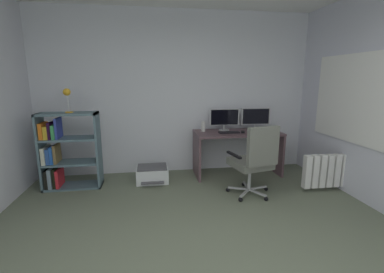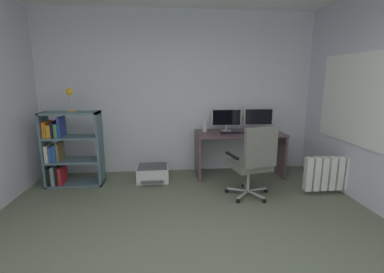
# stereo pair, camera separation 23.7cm
# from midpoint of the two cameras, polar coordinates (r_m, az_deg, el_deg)

# --- Properties ---
(wall_back) EXTENTS (4.66, 0.10, 2.75)m
(wall_back) POSITION_cam_midpoint_polar(r_m,az_deg,el_deg) (4.77, -4.77, 8.95)
(wall_back) COLOR silver
(wall_back) RESTS_ON ground
(window_pane) EXTENTS (0.01, 1.36, 1.13)m
(window_pane) POSITION_cam_midpoint_polar(r_m,az_deg,el_deg) (4.37, 29.05, 7.04)
(window_pane) COLOR white
(window_frame) EXTENTS (0.02, 1.44, 1.21)m
(window_frame) POSITION_cam_midpoint_polar(r_m,az_deg,el_deg) (4.37, 28.97, 7.04)
(window_frame) COLOR white
(desk) EXTENTS (1.44, 0.67, 0.75)m
(desk) POSITION_cam_midpoint_polar(r_m,az_deg,el_deg) (4.68, 8.04, -1.40)
(desk) COLOR #573E45
(desk) RESTS_ON ground
(monitor_main) EXTENTS (0.51, 0.18, 0.37)m
(monitor_main) POSITION_cam_midpoint_polar(r_m,az_deg,el_deg) (4.70, 5.39, 3.88)
(monitor_main) COLOR #B2B5B7
(monitor_main) RESTS_ON desk
(monitor_secondary) EXTENTS (0.50, 0.18, 0.38)m
(monitor_secondary) POSITION_cam_midpoint_polar(r_m,az_deg,el_deg) (4.87, 11.86, 3.99)
(monitor_secondary) COLOR #B2B5B7
(monitor_secondary) RESTS_ON desk
(keyboard) EXTENTS (0.34, 0.14, 0.02)m
(keyboard) POSITION_cam_midpoint_polar(r_m,az_deg,el_deg) (4.51, 6.33, 0.86)
(keyboard) COLOR black
(keyboard) RESTS_ON desk
(computer_mouse) EXTENTS (0.09, 0.11, 0.03)m
(computer_mouse) POSITION_cam_midpoint_polar(r_m,az_deg,el_deg) (4.55, 9.16, 0.96)
(computer_mouse) COLOR black
(computer_mouse) RESTS_ON desk
(desktop_speaker) EXTENTS (0.07, 0.07, 0.17)m
(desktop_speaker) POSITION_cam_midpoint_polar(r_m,az_deg,el_deg) (4.60, 0.91, 2.09)
(desktop_speaker) COLOR silver
(desktop_speaker) RESTS_ON desk
(office_chair) EXTENTS (0.64, 0.68, 1.03)m
(office_chair) POSITION_cam_midpoint_polar(r_m,az_deg,el_deg) (3.79, 11.26, -4.65)
(office_chair) COLOR #B7BABC
(office_chair) RESTS_ON ground
(bookshelf) EXTENTS (0.84, 0.34, 1.15)m
(bookshelf) POSITION_cam_midpoint_polar(r_m,az_deg,el_deg) (4.54, -26.85, -3.02)
(bookshelf) COLOR slate
(bookshelf) RESTS_ON ground
(desk_lamp) EXTENTS (0.11, 0.11, 0.35)m
(desk_lamp) POSITION_cam_midpoint_polar(r_m,az_deg,el_deg) (4.37, -26.21, 7.79)
(desk_lamp) COLOR gold
(desk_lamp) RESTS_ON bookshelf
(printer) EXTENTS (0.50, 0.47, 0.26)m
(printer) POSITION_cam_midpoint_polar(r_m,az_deg,el_deg) (4.46, -9.86, -7.81)
(printer) COLOR silver
(printer) RESTS_ON ground
(radiator) EXTENTS (1.02, 0.10, 0.49)m
(radiator) POSITION_cam_midpoint_polar(r_m,az_deg,el_deg) (4.50, 26.71, -6.38)
(radiator) COLOR white
(radiator) RESTS_ON ground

